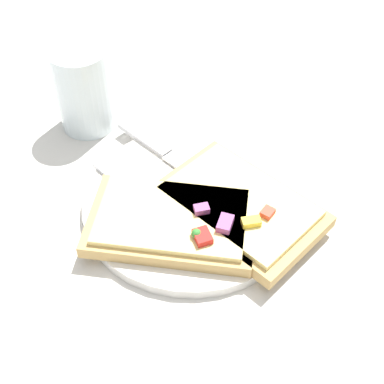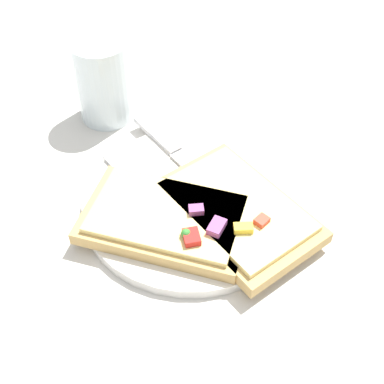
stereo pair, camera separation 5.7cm
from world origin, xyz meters
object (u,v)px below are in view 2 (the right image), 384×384
Objects in this scene: pizza_slice_corner at (167,219)px; drinking_glass at (103,81)px; fork at (157,211)px; pizza_slice_main at (236,211)px; knife at (181,156)px; plate at (192,202)px.

drinking_glass is at bearing -50.39° from pizza_slice_corner.
pizza_slice_main reaches higher than fork.
knife is at bearing -80.61° from pizza_slice_corner.
pizza_slice_main is 0.24m from drinking_glass.
drinking_glass is (0.20, -0.06, 0.03)m from pizza_slice_corner.
knife is at bearing -173.86° from drinking_glass.
pizza_slice_main is at bearing -4.06° from knife.
pizza_slice_corner is at bearing -119.16° from pizza_slice_main.
pizza_slice_corner is at bearing 163.59° from drinking_glass.
drinking_glass reaches higher than plate.
plate is 1.20× the size of pizza_slice_corner.
drinking_glass is at bearing -4.91° from plate.
drinking_glass reaches higher than pizza_slice_corner.
fork is 1.00× the size of pizza_slice_corner.
pizza_slice_main is (-0.05, -0.02, 0.02)m from plate.
knife is 1.07× the size of pizza_slice_corner.
plate is 0.04m from fork.
plate is at bearing -157.67° from pizza_slice_main.
drinking_glass reaches higher than pizza_slice_main.
pizza_slice_main is at bearing -154.90° from pizza_slice_corner.
pizza_slice_main reaches higher than knife.
pizza_slice_main is 0.07m from pizza_slice_corner.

